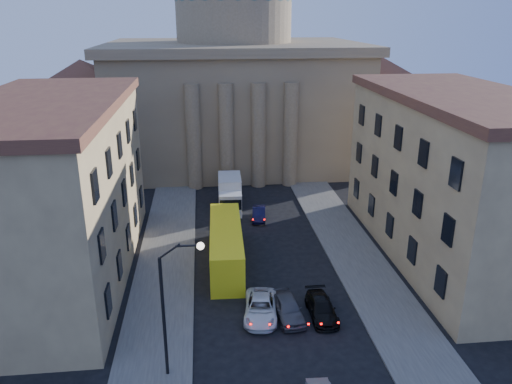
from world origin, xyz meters
TOP-DOWN VIEW (x-y plane):
  - sidewalk_left at (-8.50, 18.00)m, footprint 5.00×60.00m
  - sidewalk_right at (8.50, 18.00)m, footprint 5.00×60.00m
  - church at (0.00, 55.47)m, footprint 68.02×28.76m
  - building_left at (-17.00, 22.00)m, footprint 11.60×26.60m
  - building_right at (17.00, 22.00)m, footprint 11.60×26.60m
  - street_lamp at (-6.97, 8.00)m, footprint 2.62×0.44m
  - car_left_mid at (-1.13, 13.65)m, footprint 2.99×5.33m
  - car_right_mid at (3.26, 13.19)m, footprint 1.88×4.52m
  - car_right_far at (0.80, 13.36)m, footprint 2.26×4.68m
  - car_right_distant at (0.80, 31.74)m, footprint 1.83×4.04m
  - city_bus at (-3.18, 22.18)m, footprint 3.10×11.99m
  - box_truck at (-2.07, 35.41)m, footprint 2.69×6.41m

SIDE VIEW (x-z plane):
  - sidewalk_left at x=-8.50m, z-range 0.00..0.15m
  - sidewalk_right at x=8.50m, z-range 0.00..0.15m
  - car_right_distant at x=0.80m, z-range 0.00..1.29m
  - car_right_mid at x=3.26m, z-range 0.00..1.31m
  - car_left_mid at x=-1.13m, z-range 0.00..1.41m
  - car_right_far at x=0.80m, z-range 0.00..1.54m
  - box_truck at x=-2.07m, z-range -0.09..3.38m
  - city_bus at x=-3.18m, z-range 0.13..3.48m
  - street_lamp at x=-6.97m, z-range 0.87..9.70m
  - building_left at x=-17.00m, z-range 0.07..14.77m
  - building_right at x=17.00m, z-range 0.07..14.77m
  - church at x=0.00m, z-range -6.42..30.18m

